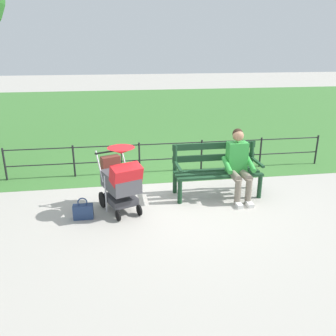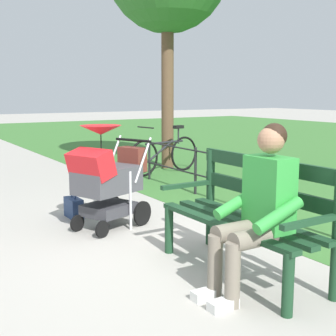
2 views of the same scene
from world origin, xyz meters
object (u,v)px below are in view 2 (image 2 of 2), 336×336
at_px(park_bench, 249,211).
at_px(person_on_bench, 258,205).
at_px(handbag, 74,207).
at_px(bicycle, 165,154).
at_px(stroller, 107,176).

relative_size(park_bench, person_on_bench, 1.26).
height_order(person_on_bench, handbag, person_on_bench).
bearing_deg(handbag, park_bench, -164.90).
xyz_separation_m(park_bench, person_on_bench, (-0.35, 0.22, 0.15)).
xyz_separation_m(park_bench, bicycle, (4.51, -1.90, -0.16)).
height_order(park_bench, handbag, park_bench).
height_order(park_bench, bicycle, park_bench).
distance_m(park_bench, bicycle, 4.90).
bearing_deg(person_on_bench, handbag, 8.81).
distance_m(person_on_bench, stroller, 2.14).
relative_size(park_bench, bicycle, 0.98).
distance_m(park_bench, stroller, 1.84).
xyz_separation_m(person_on_bench, handbag, (2.75, 0.43, -0.55)).
bearing_deg(handbag, stroller, -165.81).
bearing_deg(park_bench, bicycle, -22.82).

